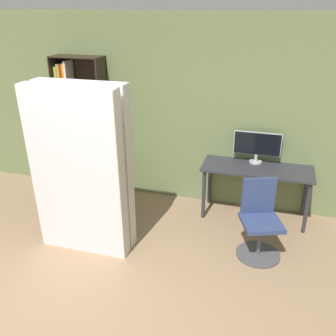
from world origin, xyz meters
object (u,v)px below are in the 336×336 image
at_px(office_chair, 259,226).
at_px(mattress_near, 78,174).
at_px(monitor, 257,145).
at_px(mattress_far, 88,167).
at_px(bookshelf, 79,128).

distance_m(office_chair, mattress_near, 2.18).
relative_size(monitor, mattress_far, 0.32).
relative_size(office_chair, mattress_near, 0.46).
xyz_separation_m(monitor, bookshelf, (-2.69, -0.02, 0.01)).
height_order(monitor, mattress_near, mattress_near).
relative_size(monitor, bookshelf, 0.30).
distance_m(mattress_near, mattress_far, 0.23).
relative_size(bookshelf, mattress_far, 1.04).
bearing_deg(office_chair, mattress_far, -172.00).
bearing_deg(monitor, mattress_far, -144.81).
relative_size(bookshelf, mattress_near, 1.04).
distance_m(monitor, bookshelf, 2.69).
xyz_separation_m(mattress_near, mattress_far, (0.00, 0.23, -0.00)).
distance_m(monitor, office_chair, 1.22).
bearing_deg(mattress_near, mattress_far, 90.00).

